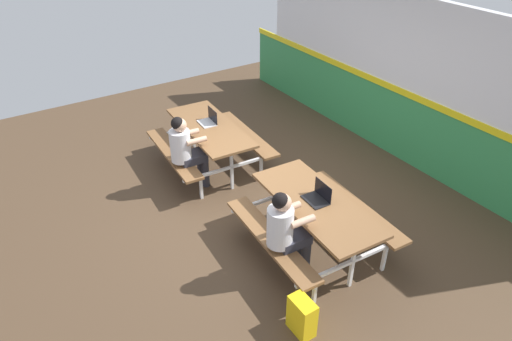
# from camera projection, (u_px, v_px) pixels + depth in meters

# --- Properties ---
(ground_plane) EXTENTS (10.00, 10.00, 0.02)m
(ground_plane) POSITION_uv_depth(u_px,v_px,m) (256.00, 202.00, 6.72)
(ground_plane) COLOR #4C3826
(accent_backdrop) EXTENTS (8.00, 0.14, 2.60)m
(accent_backdrop) POSITION_uv_depth(u_px,v_px,m) (401.00, 83.00, 7.30)
(accent_backdrop) COLOR #338C4C
(accent_backdrop) RESTS_ON ground
(picnic_table_left) EXTENTS (1.88, 1.65, 0.74)m
(picnic_table_left) POSITION_uv_depth(u_px,v_px,m) (210.00, 135.00, 7.23)
(picnic_table_left) COLOR brown
(picnic_table_left) RESTS_ON ground
(picnic_table_right) EXTENTS (1.88, 1.65, 0.74)m
(picnic_table_right) POSITION_uv_depth(u_px,v_px,m) (315.00, 213.00, 5.57)
(picnic_table_right) COLOR brown
(picnic_table_right) RESTS_ON ground
(student_nearer) EXTENTS (0.38, 0.53, 1.21)m
(student_nearer) POSITION_uv_depth(u_px,v_px,m) (186.00, 147.00, 6.65)
(student_nearer) COLOR #2D2D38
(student_nearer) RESTS_ON ground
(student_further) EXTENTS (0.38, 0.53, 1.21)m
(student_further) POSITION_uv_depth(u_px,v_px,m) (286.00, 228.00, 5.13)
(student_further) COLOR #2D2D38
(student_further) RESTS_ON ground
(laptop_silver) EXTENTS (0.33, 0.24, 0.22)m
(laptop_silver) POSITION_uv_depth(u_px,v_px,m) (209.00, 120.00, 7.20)
(laptop_silver) COLOR silver
(laptop_silver) RESTS_ON picnic_table_left
(laptop_dark) EXTENTS (0.33, 0.24, 0.22)m
(laptop_dark) POSITION_uv_depth(u_px,v_px,m) (318.00, 197.00, 5.49)
(laptop_dark) COLOR black
(laptop_dark) RESTS_ON picnic_table_right
(backpack_dark) EXTENTS (0.30, 0.22, 0.44)m
(backpack_dark) POSITION_uv_depth(u_px,v_px,m) (302.00, 316.00, 4.70)
(backpack_dark) COLOR yellow
(backpack_dark) RESTS_ON ground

